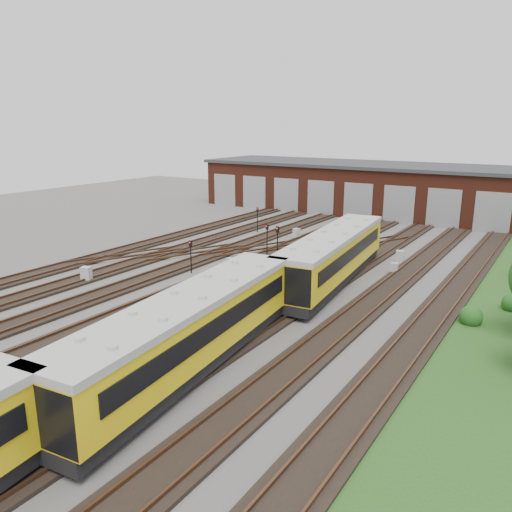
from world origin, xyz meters
The scene contains 14 objects.
ground centered at (0.00, 0.00, 0.00)m, with size 120.00×120.00×0.00m, color #464441.
track_network centered at (-0.17, 0.59, 0.11)m, with size 30.40×70.00×0.33m.
maintenance_shed centered at (-0.01, 39.97, 3.20)m, with size 51.00×12.50×6.35m.
metro_train centered at (6.00, -6.98, 2.07)m, with size 4.69×48.70×3.41m.
signal_mast_0 centered at (-4.29, 5.36, 1.69)m, with size 0.24×0.23×2.62m.
signal_mast_1 centered at (-8.14, 20.93, 1.73)m, with size 0.26×0.25×2.69m.
signal_mast_2 centered at (-2.02, 12.94, 1.83)m, with size 0.27×0.25×2.85m.
signal_mast_3 centered at (-0.02, 11.31, 2.04)m, with size 0.26×0.24×3.18m.
relay_cabinet_0 centered at (-9.38, -0.51, 0.57)m, with size 0.68×0.57×1.14m, color #B8BABD.
relay_cabinet_1 centered at (-3.11, 20.41, 0.53)m, with size 0.64×0.53×1.06m, color #B8BABD.
relay_cabinet_2 centered at (-2.40, 7.99, 0.45)m, with size 0.54×0.45×0.90m, color #B8BABD.
relay_cabinet_3 centered at (9.06, 13.77, 0.44)m, with size 0.53×0.44×0.88m, color #B8BABD.
relay_cabinet_4 centered at (8.45, 17.20, 0.52)m, with size 0.62×0.52×1.03m, color #B8BABD.
bush_0 centered at (16.00, 6.25, 0.66)m, with size 1.33×1.33×1.33m, color #144213.
Camera 1 is at (20.15, -23.27, 11.29)m, focal length 35.00 mm.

